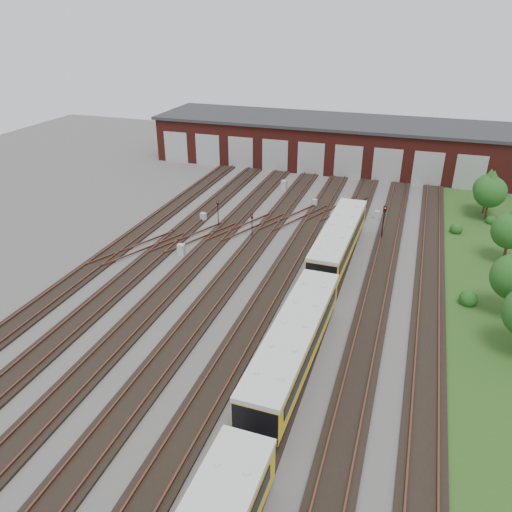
% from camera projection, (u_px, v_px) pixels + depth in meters
% --- Properties ---
extents(ground, '(120.00, 120.00, 0.00)m').
position_uv_depth(ground, '(237.00, 303.00, 38.37)').
color(ground, '#494644').
rests_on(ground, ground).
extents(track_network, '(30.40, 70.00, 0.33)m').
position_uv_depth(track_network, '(238.00, 298.00, 38.86)').
color(track_network, black).
rests_on(track_network, ground).
extents(maintenance_shed, '(51.00, 12.50, 6.35)m').
position_uv_depth(maintenance_shed, '(334.00, 142.00, 70.89)').
color(maintenance_shed, '#581C16').
rests_on(maintenance_shed, ground).
extents(grass_verge, '(8.00, 55.00, 0.05)m').
position_uv_depth(grass_verge, '(493.00, 281.00, 41.50)').
color(grass_verge, '#1E4617').
rests_on(grass_verge, ground).
extents(metro_train, '(2.91, 46.34, 2.95)m').
position_uv_depth(metro_train, '(294.00, 344.00, 30.66)').
color(metro_train, black).
rests_on(metro_train, ground).
extents(signal_mast_0, '(0.25, 0.24, 2.86)m').
position_uv_depth(signal_mast_0, '(218.00, 210.00, 50.99)').
color(signal_mast_0, black).
rests_on(signal_mast_0, ground).
extents(signal_mast_1, '(0.25, 0.24, 2.61)m').
position_uv_depth(signal_mast_1, '(252.00, 223.00, 48.24)').
color(signal_mast_1, black).
rests_on(signal_mast_1, ground).
extents(signal_mast_2, '(0.29, 0.28, 2.99)m').
position_uv_depth(signal_mast_2, '(343.00, 214.00, 49.67)').
color(signal_mast_2, black).
rests_on(signal_mast_2, ground).
extents(signal_mast_3, '(0.32, 0.30, 3.51)m').
position_uv_depth(signal_mast_3, '(384.00, 218.00, 47.87)').
color(signal_mast_3, black).
rests_on(signal_mast_3, ground).
extents(relay_cabinet_0, '(0.68, 0.59, 1.05)m').
position_uv_depth(relay_cabinet_0, '(181.00, 250.00, 45.65)').
color(relay_cabinet_0, '#B2B5B7').
rests_on(relay_cabinet_0, ground).
extents(relay_cabinet_1, '(0.74, 0.65, 1.10)m').
position_uv_depth(relay_cabinet_1, '(284.00, 185.00, 62.26)').
color(relay_cabinet_1, '#B2B5B7').
rests_on(relay_cabinet_1, ground).
extents(relay_cabinet_2, '(0.64, 0.57, 0.93)m').
position_uv_depth(relay_cabinet_2, '(203.00, 217.00, 52.91)').
color(relay_cabinet_2, '#B2B5B7').
rests_on(relay_cabinet_2, ground).
extents(relay_cabinet_3, '(0.57, 0.49, 0.88)m').
position_uv_depth(relay_cabinet_3, '(315.00, 203.00, 56.75)').
color(relay_cabinet_3, '#B2B5B7').
rests_on(relay_cabinet_3, ground).
extents(relay_cabinet_4, '(0.57, 0.49, 0.89)m').
position_uv_depth(relay_cabinet_4, '(377.00, 215.00, 53.52)').
color(relay_cabinet_4, '#B2B5B7').
rests_on(relay_cabinet_4, ground).
extents(tree_0, '(3.07, 3.07, 5.09)m').
position_uv_depth(tree_0, '(489.00, 185.00, 53.63)').
color(tree_0, '#392C19').
rests_on(tree_0, ground).
extents(tree_1, '(3.29, 3.29, 5.46)m').
position_uv_depth(tree_1, '(491.00, 188.00, 51.93)').
color(tree_1, '#392C19').
rests_on(tree_1, ground).
extents(tree_3, '(3.21, 3.21, 5.32)m').
position_uv_depth(tree_3, '(512.00, 227.00, 43.09)').
color(tree_3, '#392C19').
rests_on(tree_3, ground).
extents(bush_0, '(1.36, 1.36, 1.36)m').
position_uv_depth(bush_0, '(469.00, 297.00, 37.94)').
color(bush_0, '#164413').
rests_on(bush_0, ground).
extents(bush_1, '(1.22, 1.22, 1.22)m').
position_uv_depth(bush_1, '(456.00, 227.00, 50.05)').
color(bush_1, '#164413').
rests_on(bush_1, ground).
extents(bush_2, '(1.05, 1.05, 1.05)m').
position_uv_depth(bush_2, '(491.00, 219.00, 52.27)').
color(bush_2, '#164413').
rests_on(bush_2, ground).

